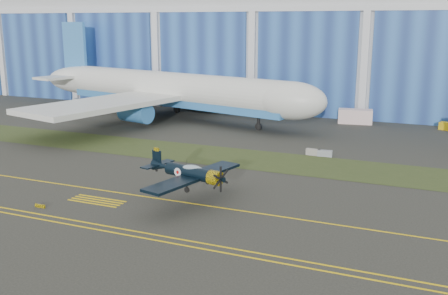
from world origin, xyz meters
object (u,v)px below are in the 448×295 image
at_px(warbird, 189,172).
at_px(shipping_container, 355,116).
at_px(tug, 447,126).
at_px(jetliner, 171,53).

bearing_deg(warbird, shipping_container, 93.95).
relative_size(warbird, tug, 6.58).
xyz_separation_m(jetliner, shipping_container, (33.39, 7.75, -11.11)).
height_order(shipping_container, tug, shipping_container).
bearing_deg(warbird, tug, 78.12).
distance_m(warbird, shipping_container, 50.88).
relative_size(jetliner, tug, 36.91).
distance_m(warbird, tug, 55.74).
distance_m(warbird, jetliner, 50.04).
xyz_separation_m(warbird, tug, (23.89, 50.30, -2.54)).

